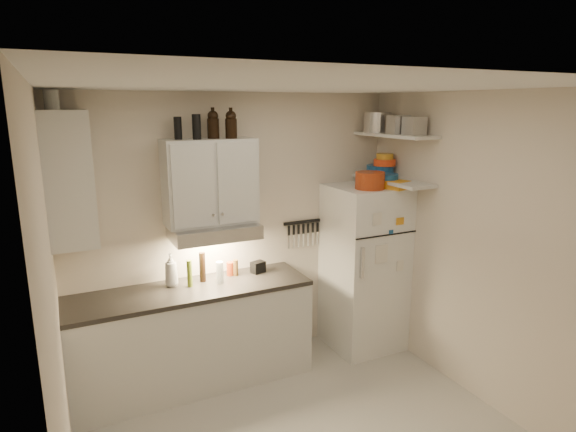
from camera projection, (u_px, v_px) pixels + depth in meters
name	position (u px, v px, depth m)	size (l,w,h in m)	color
ceiling	(315.00, 84.00, 3.01)	(3.20, 3.00, 0.02)	white
back_wall	(237.00, 231.00, 4.62)	(3.20, 0.02, 2.60)	beige
left_wall	(53.00, 328.00, 2.61)	(0.02, 3.00, 2.60)	beige
right_wall	(483.00, 251.00, 3.99)	(0.02, 3.00, 2.60)	beige
base_cabinet	(193.00, 338.00, 4.31)	(2.10, 0.60, 0.88)	silver
countertop	(191.00, 290.00, 4.21)	(2.10, 0.62, 0.04)	#282522
upper_cabinet	(210.00, 182.00, 4.22)	(0.80, 0.33, 0.75)	silver
side_cabinet	(68.00, 178.00, 3.59)	(0.33, 0.55, 1.00)	silver
range_hood	(214.00, 231.00, 4.27)	(0.76, 0.46, 0.12)	silver
fridge	(364.00, 267.00, 4.95)	(0.70, 0.68, 1.70)	white
shelf_hi	(394.00, 135.00, 4.62)	(0.30, 0.95, 0.03)	silver
shelf_lo	(392.00, 181.00, 4.71)	(0.30, 0.95, 0.03)	silver
knife_strip	(303.00, 222.00, 4.90)	(0.42, 0.02, 0.03)	black
dutch_oven	(370.00, 180.00, 4.58)	(0.28, 0.28, 0.16)	#983211
book_stack	(395.00, 184.00, 4.60)	(0.19, 0.24, 0.08)	orange
spice_jar	(379.00, 183.00, 4.67)	(0.05, 0.05, 0.09)	silver
stock_pot	(377.00, 122.00, 4.81)	(0.28, 0.28, 0.20)	silver
tin_a	(398.00, 125.00, 4.51)	(0.17, 0.16, 0.17)	#AAAAAD
tin_b	(414.00, 126.00, 4.39)	(0.16, 0.16, 0.16)	#AAAAAD
bowl_teal	(380.00, 171.00, 4.90)	(0.28, 0.28, 0.11)	navy
bowl_orange	(385.00, 162.00, 4.84)	(0.22, 0.22, 0.07)	#F84217
bowl_yellow	(385.00, 156.00, 4.83)	(0.17, 0.17, 0.06)	#C28922
plates	(386.00, 177.00, 4.66)	(0.23, 0.23, 0.06)	navy
growler_a	(213.00, 124.00, 4.13)	(0.10, 0.10, 0.24)	black
growler_b	(231.00, 124.00, 4.15)	(0.10, 0.10, 0.24)	black
thermos_a	(197.00, 127.00, 4.02)	(0.07, 0.07, 0.21)	black
thermos_b	(178.00, 128.00, 4.02)	(0.07, 0.07, 0.19)	black
side_jar	(51.00, 100.00, 3.45)	(0.10, 0.10, 0.14)	silver
soap_bottle	(171.00, 268.00, 4.23)	(0.13, 0.13, 0.33)	silver
pepper_mill	(236.00, 268.00, 4.50)	(0.05, 0.05, 0.15)	#563A1A
oil_bottle	(190.00, 273.00, 4.22)	(0.05, 0.05, 0.24)	#586C1B
vinegar_bottle	(202.00, 267.00, 4.34)	(0.06, 0.06, 0.27)	black
clear_bottle	(220.00, 272.00, 4.31)	(0.07, 0.07, 0.20)	silver
red_jar	(230.00, 269.00, 4.51)	(0.06, 0.06, 0.13)	#983211
caddy	(258.00, 267.00, 4.59)	(0.13, 0.09, 0.11)	black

